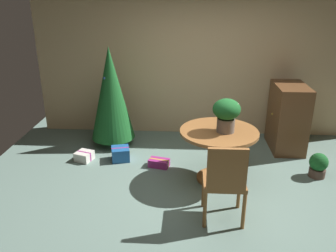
# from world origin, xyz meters

# --- Properties ---
(ground_plane) EXTENTS (6.60, 6.60, 0.00)m
(ground_plane) POSITION_xyz_m (0.00, 0.00, 0.00)
(ground_plane) COLOR slate
(back_wall_panel) EXTENTS (6.00, 0.10, 2.60)m
(back_wall_panel) POSITION_xyz_m (0.00, 2.20, 1.30)
(back_wall_panel) COLOR tan
(back_wall_panel) RESTS_ON ground_plane
(round_dining_table) EXTENTS (1.07, 1.07, 0.75)m
(round_dining_table) POSITION_xyz_m (0.17, 0.40, 0.53)
(round_dining_table) COLOR brown
(round_dining_table) RESTS_ON ground_plane
(flower_vase) EXTENTS (0.37, 0.37, 0.45)m
(flower_vase) POSITION_xyz_m (0.25, 0.37, 1.02)
(flower_vase) COLOR #665B51
(flower_vase) RESTS_ON round_dining_table
(wooden_chair_near) EXTENTS (0.48, 0.45, 0.99)m
(wooden_chair_near) POSITION_xyz_m (0.17, -0.58, 0.56)
(wooden_chair_near) COLOR brown
(wooden_chair_near) RESTS_ON ground_plane
(holiday_tree) EXTENTS (0.74, 0.74, 1.70)m
(holiday_tree) POSITION_xyz_m (-1.55, 1.53, 0.91)
(holiday_tree) COLOR brown
(holiday_tree) RESTS_ON ground_plane
(gift_box_blue) EXTENTS (0.33, 0.33, 0.21)m
(gift_box_blue) POSITION_xyz_m (-1.31, 0.92, 0.10)
(gift_box_blue) COLOR #1E569E
(gift_box_blue) RESTS_ON ground_plane
(gift_box_cream) EXTENTS (0.31, 0.30, 0.14)m
(gift_box_cream) POSITION_xyz_m (-1.88, 0.87, 0.07)
(gift_box_cream) COLOR silver
(gift_box_cream) RESTS_ON ground_plane
(gift_box_purple) EXTENTS (0.34, 0.25, 0.12)m
(gift_box_purple) POSITION_xyz_m (-0.68, 0.73, 0.06)
(gift_box_purple) COLOR #9E287A
(gift_box_purple) RESTS_ON ground_plane
(wooden_cabinet) EXTENTS (0.53, 0.84, 1.10)m
(wooden_cabinet) POSITION_xyz_m (1.41, 1.54, 0.55)
(wooden_cabinet) COLOR brown
(wooden_cabinet) RESTS_ON ground_plane
(potted_plant) EXTENTS (0.26, 0.26, 0.36)m
(potted_plant) POSITION_xyz_m (1.63, 0.56, 0.19)
(potted_plant) COLOR #4C382D
(potted_plant) RESTS_ON ground_plane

